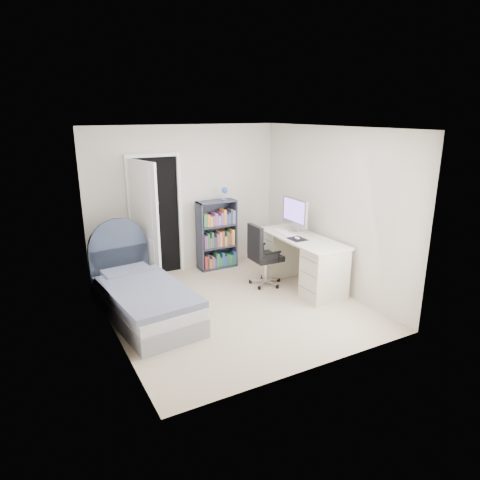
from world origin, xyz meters
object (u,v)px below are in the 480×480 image
bookcase (218,237)px  bed (143,297)px  floor_lamp (156,251)px  office_chair (262,252)px  desk (301,259)px  nightstand (108,263)px

bookcase → bed: bearing=-144.1°
floor_lamp → office_chair: floor_lamp is taller
floor_lamp → desk: floor_lamp is taller
bookcase → desk: (0.81, -1.38, -0.12)m
nightstand → bed: bearing=-81.7°
bed → office_chair: (1.98, 0.16, 0.28)m
nightstand → bookcase: (1.91, -0.02, 0.17)m
floor_lamp → bookcase: 1.23m
bed → nightstand: bearing=98.3°
desk → office_chair: 0.64m
nightstand → desk: (2.73, -1.39, 0.05)m
nightstand → office_chair: 2.44m
bed → bookcase: 2.16m
desk → bookcase: bearing=120.6°
bookcase → office_chair: (0.25, -1.09, -0.01)m
floor_lamp → bookcase: size_ratio=0.95×
office_chair → bed: bearing=-175.4°
bed → desk: (2.54, -0.13, 0.17)m
bookcase → nightstand: bearing=179.5°
bookcase → desk: bookcase is taller
floor_lamp → desk: size_ratio=0.83×
desk → floor_lamp: bearing=150.5°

